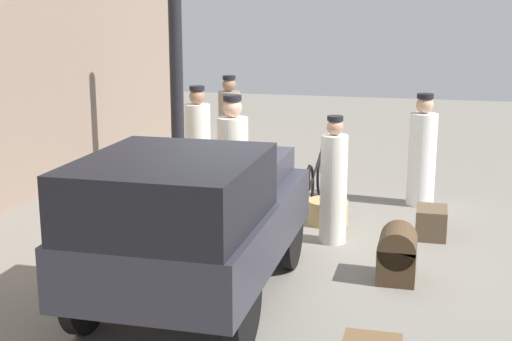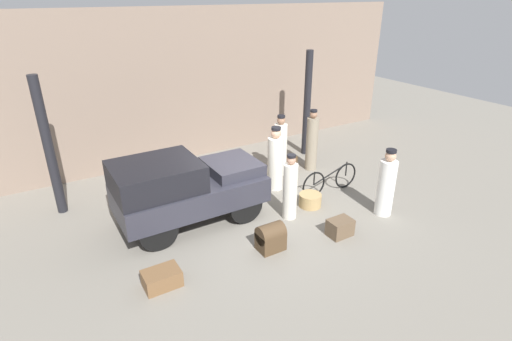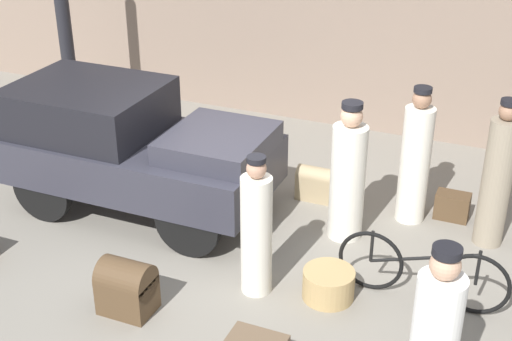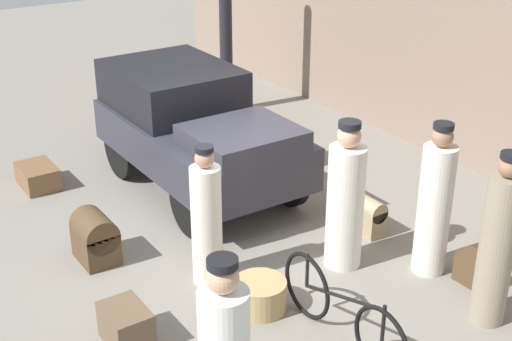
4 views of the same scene
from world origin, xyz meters
name	(u,v)px [view 4 (image 4 of 4)]	position (x,y,z in m)	size (l,w,h in m)	color
ground_plane	(233,240)	(0.00, 0.00, 0.00)	(30.00, 30.00, 0.00)	gray
station_building_facade	(483,14)	(0.00, 4.08, 2.25)	(16.00, 0.15, 4.50)	gray
canopy_pillar_left	(226,20)	(-3.96, 2.37, 1.64)	(0.22, 0.22, 3.28)	black
truck	(194,126)	(-1.57, 0.37, 0.90)	(3.29, 1.64, 1.59)	black
bicycle	(342,312)	(2.23, -0.19, 0.36)	(1.79, 0.04, 0.75)	black
wicker_basket	(260,295)	(1.33, -0.51, 0.16)	(0.55, 0.55, 0.32)	tan
porter_with_bicycle	(345,202)	(1.13, 0.76, 0.78)	(0.42, 0.42, 1.73)	silver
conductor_in_dark_uniform	(435,206)	(1.77, 1.47, 0.81)	(0.37, 0.37, 1.76)	silver
porter_carrying_trunk	(497,246)	(2.75, 1.27, 0.84)	(0.34, 0.34, 1.82)	gray
porter_standing_middle	(206,221)	(0.58, -0.69, 0.73)	(0.33, 0.33, 1.59)	silver
suitcase_small_leather	(476,270)	(2.26, 1.68, 0.17)	(0.42, 0.25, 0.34)	#4C3823
suitcase_tan_flat	(126,326)	(1.08, -1.88, 0.19)	(0.53, 0.38, 0.38)	brown
trunk_wicker_pale	(38,176)	(-2.78, -1.46, 0.16)	(0.66, 0.46, 0.31)	brown
trunk_large_brown	(360,210)	(0.62, 1.47, 0.24)	(0.70, 0.25, 0.47)	#9E8966
suitcase_black_upright	(95,237)	(-0.49, -1.53, 0.29)	(0.54, 0.40, 0.59)	#4C3823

